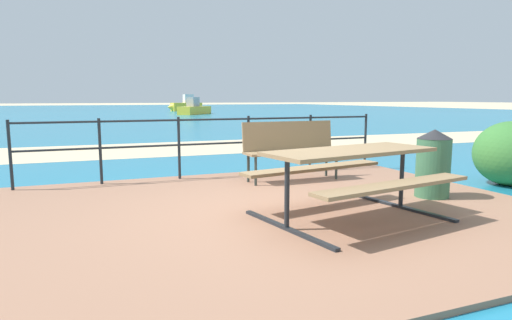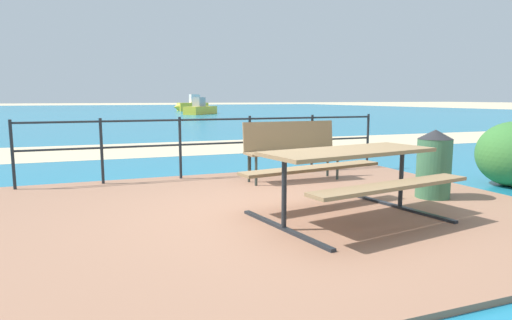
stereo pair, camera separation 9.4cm
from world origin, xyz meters
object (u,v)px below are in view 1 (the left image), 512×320
at_px(trash_bin, 433,163).
at_px(boat_mid, 185,106).
at_px(picnic_table, 350,165).
at_px(boat_near, 195,109).
at_px(park_bench, 291,145).

height_order(trash_bin, boat_mid, boat_mid).
xyz_separation_m(picnic_table, boat_mid, (7.67, 41.23, -0.07)).
xyz_separation_m(picnic_table, boat_near, (6.38, 32.04, -0.20)).
relative_size(park_bench, trash_bin, 1.76).
height_order(park_bench, boat_near, boat_near).
relative_size(trash_bin, boat_near, 0.22).
height_order(boat_near, boat_mid, boat_mid).
bearing_deg(boat_mid, trash_bin, 73.58).
xyz_separation_m(trash_bin, boat_near, (4.79, 31.58, -0.06)).
bearing_deg(boat_near, picnic_table, -151.20).
relative_size(picnic_table, trash_bin, 2.39).
distance_m(park_bench, boat_mid, 39.66).
distance_m(park_bench, boat_near, 30.39).
bearing_deg(park_bench, picnic_table, -100.92).
xyz_separation_m(trash_bin, boat_mid, (6.09, 40.77, 0.06)).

